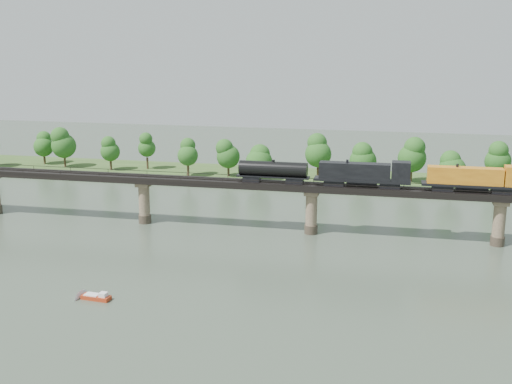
# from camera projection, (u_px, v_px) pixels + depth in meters

# --- Properties ---
(ground) EXTENTS (400.00, 400.00, 0.00)m
(ground) POSITION_uv_depth(u_px,v_px,m) (289.00, 281.00, 116.75)
(ground) COLOR #344233
(ground) RESTS_ON ground
(far_bank) EXTENTS (300.00, 24.00, 1.60)m
(far_bank) POSITION_uv_depth(u_px,v_px,m) (335.00, 179.00, 197.27)
(far_bank) COLOR #304C1E
(far_bank) RESTS_ON ground
(bridge) EXTENTS (236.00, 30.00, 11.50)m
(bridge) POSITION_uv_depth(u_px,v_px,m) (311.00, 210.00, 143.96)
(bridge) COLOR #473A2D
(bridge) RESTS_ON ground
(bridge_superstructure) EXTENTS (220.00, 4.90, 0.75)m
(bridge_superstructure) POSITION_uv_depth(u_px,v_px,m) (312.00, 183.00, 142.48)
(bridge_superstructure) COLOR black
(bridge_superstructure) RESTS_ON bridge
(far_treeline) EXTENTS (289.06, 17.54, 13.60)m
(far_treeline) POSITION_uv_depth(u_px,v_px,m) (307.00, 155.00, 192.86)
(far_treeline) COLOR #382619
(far_treeline) RESTS_ON far_bank
(freight_train) EXTENTS (84.49, 3.29, 5.82)m
(freight_train) POSITION_uv_depth(u_px,v_px,m) (436.00, 177.00, 136.35)
(freight_train) COLOR black
(freight_train) RESTS_ON bridge
(motorboat) EXTENTS (5.15, 2.27, 1.40)m
(motorboat) POSITION_uv_depth(u_px,v_px,m) (97.00, 297.00, 108.42)
(motorboat) COLOR #A42E12
(motorboat) RESTS_ON ground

